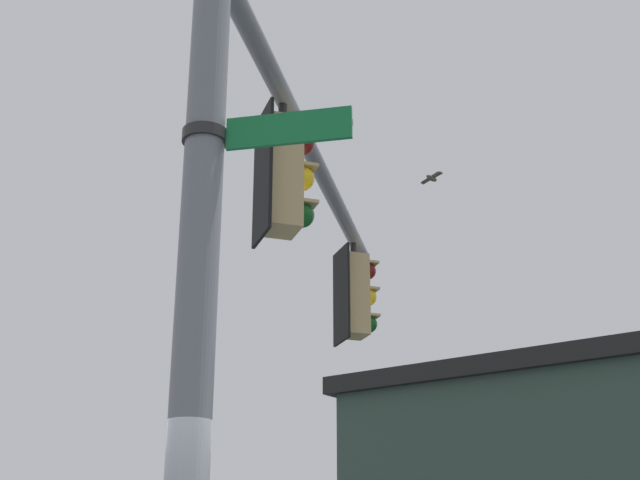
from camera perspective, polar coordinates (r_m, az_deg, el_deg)
name	(u,v)px	position (r m, az deg, el deg)	size (l,w,h in m)	color
signal_pole	(196,303)	(5.25, -8.15, -4.13)	(0.25, 0.25, 6.39)	slate
mast_arm	(313,156)	(9.04, -0.47, 5.51)	(0.18, 0.18, 6.39)	slate
traffic_light_nearest_pole	(284,175)	(7.61, -2.39, 4.27)	(0.54, 0.49, 1.31)	black
traffic_light_mid_inner	(356,296)	(10.95, 2.36, -3.68)	(0.54, 0.49, 1.31)	black
street_name_sign	(242,133)	(5.60, -5.15, 7.01)	(0.65, 0.99, 0.22)	#147238
bird_flying	(432,178)	(15.20, 7.35, 4.07)	(0.41, 0.30, 0.12)	#4C4742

